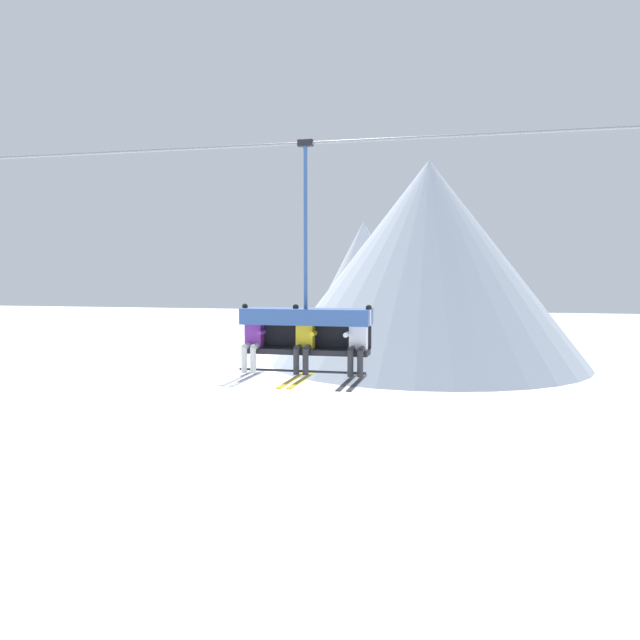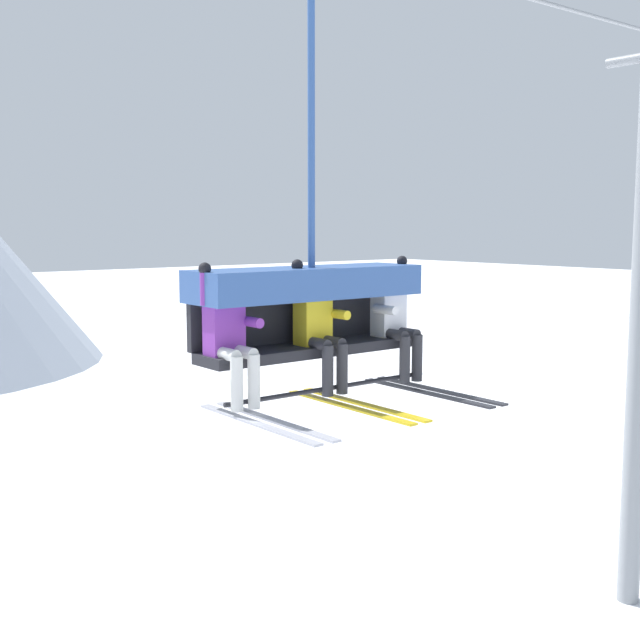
{
  "view_description": "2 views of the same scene",
  "coord_description": "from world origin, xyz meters",
  "px_view_note": "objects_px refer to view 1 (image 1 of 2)",
  "views": [
    {
      "loc": [
        3.91,
        -12.06,
        6.57
      ],
      "look_at": [
        1.27,
        -0.62,
        5.71
      ],
      "focal_mm": 35.0,
      "sensor_mm": 36.0,
      "label": 1
    },
    {
      "loc": [
        -3.69,
        -6.92,
        6.35
      ],
      "look_at": [
        1.27,
        -0.64,
        5.39
      ],
      "focal_mm": 45.0,
      "sensor_mm": 36.0,
      "label": 2
    }
  ],
  "objects_px": {
    "chairlift_chair": "(307,322)",
    "skier_purple": "(252,338)",
    "skier_white": "(358,341)",
    "skier_yellow": "(304,340)"
  },
  "relations": [
    {
      "from": "chairlift_chair",
      "to": "skier_purple",
      "type": "relative_size",
      "value": 2.5
    },
    {
      "from": "chairlift_chair",
      "to": "skier_yellow",
      "type": "height_order",
      "value": "chairlift_chair"
    },
    {
      "from": "chairlift_chair",
      "to": "skier_purple",
      "type": "distance_m",
      "value": 1.08
    },
    {
      "from": "skier_white",
      "to": "skier_purple",
      "type": "bearing_deg",
      "value": 180.0
    },
    {
      "from": "skier_purple",
      "to": "skier_white",
      "type": "relative_size",
      "value": 1.0
    },
    {
      "from": "skier_purple",
      "to": "skier_white",
      "type": "distance_m",
      "value": 2.02
    },
    {
      "from": "skier_purple",
      "to": "skier_yellow",
      "type": "bearing_deg",
      "value": 0.0
    },
    {
      "from": "chairlift_chair",
      "to": "skier_purple",
      "type": "xyz_separation_m",
      "value": [
        -1.01,
        -0.21,
        -0.31
      ]
    },
    {
      "from": "chairlift_chair",
      "to": "skier_yellow",
      "type": "relative_size",
      "value": 2.5
    },
    {
      "from": "chairlift_chair",
      "to": "skier_purple",
      "type": "bearing_deg",
      "value": -168.04
    }
  ]
}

